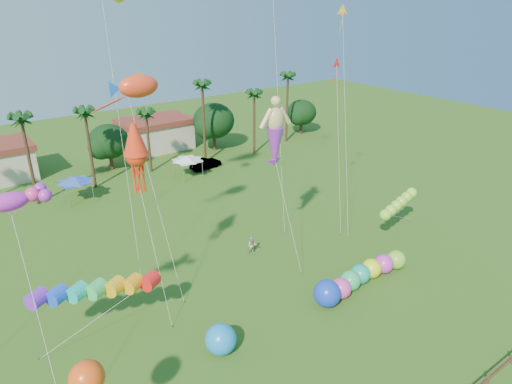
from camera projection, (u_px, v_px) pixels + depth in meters
ground at (348, 369)px, 29.38m from camera, size 160.00×160.00×0.00m
tree_line at (130, 138)px, 62.16m from camera, size 69.46×8.91×11.00m
buildings_row at (69, 152)px, 63.88m from camera, size 35.00×7.00×4.00m
tent_row at (77, 181)px, 51.90m from camera, size 31.00×4.00×0.60m
car_b at (206, 164)px, 63.17m from camera, size 4.71×2.28×1.49m
spectator_b at (252, 245)px, 42.22m from camera, size 1.06×0.99×1.74m
caterpillar_inflatable at (358, 277)px, 37.40m from camera, size 10.58×2.50×2.15m
blue_ball at (221, 339)px, 30.42m from camera, size 2.13×2.13×2.13m
rainbow_tube at (122, 291)px, 31.12m from camera, size 9.84×4.05×4.16m
green_worm at (385, 215)px, 43.21m from camera, size 9.88×2.21×3.68m
orange_ball_kite at (87, 378)px, 21.47m from camera, size 2.15×2.06×6.45m
merman_kite at (275, 136)px, 37.95m from camera, size 2.44×4.95×14.22m
fish_kite at (139, 86)px, 34.06m from camera, size 4.58×6.76×16.89m
squid_kite at (136, 156)px, 30.70m from camera, size 1.78×4.26×14.60m
lobster_kite at (8, 202)px, 22.99m from camera, size 3.93×5.62×13.29m
delta_kite_red at (337, 67)px, 42.74m from camera, size 1.92×3.60×16.89m
delta_kite_yellow at (343, 18)px, 40.20m from camera, size 1.33×3.99×21.46m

